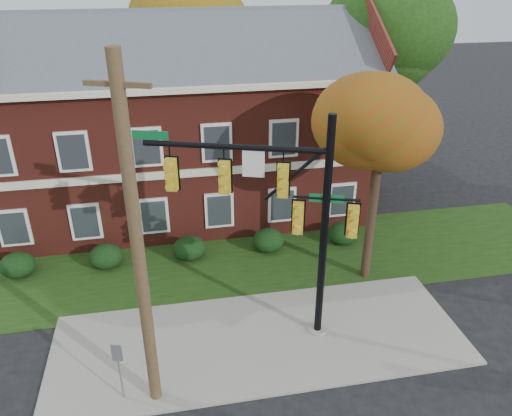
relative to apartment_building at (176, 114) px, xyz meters
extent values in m
plane|color=black|center=(2.00, -11.95, -4.99)|extent=(120.00, 120.00, 0.00)
cube|color=gray|center=(2.00, -10.95, -4.95)|extent=(14.00, 5.00, 0.08)
cube|color=#193811|center=(2.00, -5.95, -4.97)|extent=(30.00, 6.00, 0.04)
cube|color=maroon|center=(0.00, 0.05, -1.49)|extent=(18.00, 8.00, 7.00)
cube|color=beige|center=(0.00, 0.05, 2.13)|extent=(18.80, 8.80, 0.24)
cube|color=beige|center=(0.00, -3.98, -1.49)|extent=(18.00, 0.12, 0.35)
ellipsoid|color=black|center=(-7.00, -5.25, -4.46)|extent=(1.40, 1.26, 1.05)
ellipsoid|color=black|center=(-3.50, -5.25, -4.46)|extent=(1.40, 1.26, 1.05)
ellipsoid|color=black|center=(0.00, -5.25, -4.46)|extent=(1.40, 1.26, 1.05)
ellipsoid|color=black|center=(3.50, -5.25, -4.46)|extent=(1.40, 1.26, 1.05)
ellipsoid|color=black|center=(7.00, -5.25, -4.46)|extent=(1.40, 1.26, 1.05)
cylinder|color=black|center=(7.00, -7.95, -2.11)|extent=(0.36, 0.36, 5.76)
ellipsoid|color=#B92C0F|center=(7.00, -7.95, 1.49)|extent=(4.25, 4.25, 3.60)
ellipsoid|color=#B92C0F|center=(7.62, -8.33, 2.09)|extent=(3.50, 3.50, 3.00)
cylinder|color=black|center=(11.00, 1.05, -1.47)|extent=(0.36, 0.36, 7.04)
ellipsoid|color=#15360E|center=(11.00, 1.05, 2.93)|extent=(5.95, 5.95, 5.04)
ellipsoid|color=#15360E|center=(11.88, 0.52, 3.53)|extent=(4.90, 4.90, 4.20)
cylinder|color=black|center=(1.00, 8.05, -1.15)|extent=(0.36, 0.36, 7.68)
ellipsoid|color=#B25A0F|center=(1.00, 8.05, 3.65)|extent=(6.46, 6.46, 5.47)
ellipsoid|color=#B25A0F|center=(1.95, 7.48, 4.25)|extent=(5.32, 5.32, 4.56)
cylinder|color=gray|center=(4.05, -10.93, -4.90)|extent=(0.63, 0.63, 0.18)
cylinder|color=black|center=(4.05, -10.93, -1.05)|extent=(0.31, 0.31, 7.87)
cylinder|color=black|center=(1.39, -10.03, 1.76)|extent=(5.38, 1.98, 0.18)
cylinder|color=black|center=(4.05, -10.93, 0.24)|extent=(1.95, 0.74, 0.09)
cube|color=gold|center=(-0.53, -9.38, 0.75)|extent=(0.58, 0.48, 1.30)
cube|color=gold|center=(1.07, -9.92, 0.75)|extent=(0.58, 0.48, 1.30)
cube|color=gold|center=(2.77, -10.49, 0.75)|extent=(0.58, 0.48, 1.30)
cube|color=silver|center=(1.92, -10.21, 1.26)|extent=(0.65, 0.26, 0.84)
cube|color=#0C612E|center=(-1.06, -9.20, 2.01)|extent=(1.08, 0.40, 0.27)
cube|color=gold|center=(3.25, -10.66, -0.49)|extent=(0.58, 0.48, 1.30)
cube|color=gold|center=(4.85, -11.20, -0.49)|extent=(0.58, 0.48, 1.30)
cube|color=#0C612E|center=(4.05, -10.93, 0.24)|extent=(1.03, 0.39, 0.26)
cylinder|color=#4E3724|center=(-1.54, -12.80, 0.09)|extent=(0.44, 0.44, 10.14)
cube|color=#4E3724|center=(-1.54, -12.80, 4.37)|extent=(1.49, 0.73, 0.11)
cylinder|color=slate|center=(-2.48, -12.67, -3.94)|extent=(0.07, 0.07, 2.08)
cube|color=slate|center=(-2.48, -12.67, -3.19)|extent=(0.30, 0.11, 0.59)
camera|label=1|loc=(-0.63, -23.94, 6.83)|focal=35.00mm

